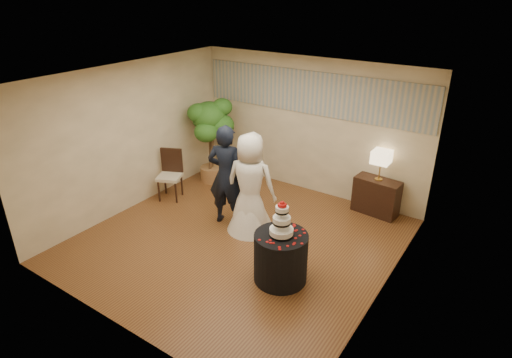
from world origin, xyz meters
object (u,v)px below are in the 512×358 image
Objects in this scene: wedding_cake at (282,218)px; console at (376,196)px; side_chair at (169,175)px; ficus_tree at (210,140)px; groom at (226,176)px; table_lamp at (380,165)px; bride at (250,184)px; cake_table at (281,257)px.

console is (0.47, 2.78, -0.70)m from wedding_cake.
wedding_cake reaches higher than side_chair.
console is at bearing 9.52° from ficus_tree.
groom is 1.83× the size of side_chair.
table_lamp reaches higher than side_chair.
ficus_tree is (-1.92, 1.24, 0.04)m from bride.
console is 3.67m from ficus_tree.
ficus_tree reaches higher than side_chair.
ficus_tree is (-1.41, 1.26, 0.01)m from groom.
ficus_tree reaches higher than table_lamp.
groom is 3.42× the size of wedding_cake.
table_lamp is 0.57× the size of side_chair.
table_lamp is 0.30× the size of ficus_tree.
ficus_tree reaches higher than groom.
console is at bearing 1.06° from side_chair.
console is (2.17, 1.86, -0.59)m from groom.
bride is 1.52m from wedding_cake.
wedding_cake is at bearing -41.65° from side_chair.
groom is at bearing -41.84° from ficus_tree.
groom is 2.86m from table_lamp.
cake_table is at bearing -93.84° from console.
bride is at bearing -131.91° from table_lamp.
side_chair is at bearing 162.54° from cake_table.
cake_table is at bearing -99.58° from table_lamp.
ficus_tree is at bearing 144.94° from wedding_cake.
console is 4.12m from side_chair.
ficus_tree is at bearing -47.54° from bride.
cake_table is (1.70, -0.92, -0.55)m from groom.
wedding_cake is at bearing 0.00° from cake_table.
bride is 2.29m from ficus_tree.
ficus_tree reaches higher than cake_table.
cake_table is 3.41m from side_chair.
wedding_cake is at bearing -99.58° from table_lamp.
bride reaches higher than side_chair.
console is (0.47, 2.78, -0.03)m from cake_table.
ficus_tree is at bearing 58.54° from side_chair.
wedding_cake is 3.45m from side_chair.
table_lamp is at bearing 80.42° from cake_table.
groom is at bearing 151.58° from cake_table.
cake_table is 2.82m from console.
groom is 3.24× the size of table_lamp.
table_lamp is (0.47, 2.78, 0.61)m from cake_table.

